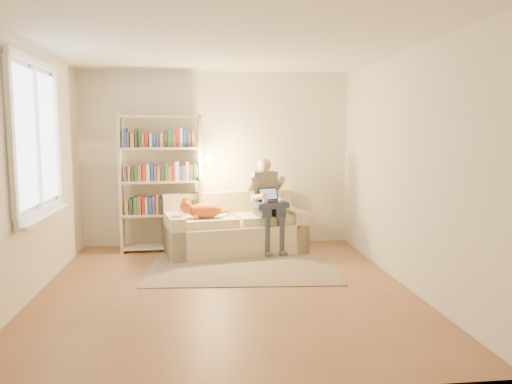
{
  "coord_description": "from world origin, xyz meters",
  "views": [
    {
      "loc": [
        -0.26,
        -5.31,
        1.71
      ],
      "look_at": [
        0.45,
        1.0,
        0.94
      ],
      "focal_mm": 35.0,
      "sensor_mm": 36.0,
      "label": 1
    }
  ],
  "objects": [
    {
      "name": "laptop",
      "position": [
        0.66,
        1.58,
        0.78
      ],
      "size": [
        0.31,
        0.3,
        0.22
      ],
      "rotation": [
        0.0,
        0.0,
        0.21
      ],
      "color": "black",
      "rests_on": "blanket"
    },
    {
      "name": "rug",
      "position": [
        0.25,
        0.7,
        0.01
      ],
      "size": [
        2.43,
        1.54,
        0.01
      ],
      "primitive_type": "cube",
      "rotation": [
        0.0,
        0.0,
        -0.07
      ],
      "color": "gray",
      "rests_on": "floor"
    },
    {
      "name": "wall_front",
      "position": [
        0.0,
        -2.25,
        1.3
      ],
      "size": [
        4.0,
        0.02,
        2.6
      ],
      "primitive_type": "cube",
      "color": "silver",
      "rests_on": "floor"
    },
    {
      "name": "person",
      "position": [
        0.69,
        1.69,
        0.76
      ],
      "size": [
        0.46,
        0.62,
        1.33
      ],
      "rotation": [
        0.0,
        0.0,
        0.21
      ],
      "color": "gray",
      "rests_on": "sofa"
    },
    {
      "name": "blanket",
      "position": [
        0.66,
        1.57,
        0.69
      ],
      "size": [
        0.52,
        0.46,
        0.08
      ],
      "primitive_type": "cube",
      "rotation": [
        0.0,
        0.0,
        0.21
      ],
      "color": "#293048",
      "rests_on": "person"
    },
    {
      "name": "wall_right",
      "position": [
        2.0,
        0.0,
        1.3
      ],
      "size": [
        0.02,
        4.5,
        2.6
      ],
      "primitive_type": "cube",
      "color": "silver",
      "rests_on": "floor"
    },
    {
      "name": "window",
      "position": [
        -1.95,
        0.2,
        1.38
      ],
      "size": [
        0.12,
        1.52,
        1.69
      ],
      "color": "white",
      "rests_on": "wall_left"
    },
    {
      "name": "floor",
      "position": [
        0.0,
        0.0,
        0.0
      ],
      "size": [
        4.5,
        4.5,
        0.0
      ],
      "primitive_type": "plane",
      "color": "brown",
      "rests_on": "ground"
    },
    {
      "name": "bookshelf",
      "position": [
        -0.81,
        1.9,
        1.08
      ],
      "size": [
        1.3,
        0.35,
        1.95
      ],
      "rotation": [
        0.0,
        0.0,
        0.05
      ],
      "color": "beige",
      "rests_on": "floor"
    },
    {
      "name": "wall_left",
      "position": [
        -2.0,
        0.0,
        1.3
      ],
      "size": [
        0.02,
        4.5,
        2.6
      ],
      "primitive_type": "cube",
      "color": "silver",
      "rests_on": "floor"
    },
    {
      "name": "wall_back",
      "position": [
        0.0,
        2.25,
        1.3
      ],
      "size": [
        4.0,
        0.02,
        2.6
      ],
      "primitive_type": "cube",
      "color": "silver",
      "rests_on": "floor"
    },
    {
      "name": "ceiling",
      "position": [
        0.0,
        0.0,
        2.6
      ],
      "size": [
        4.0,
        4.5,
        0.02
      ],
      "primitive_type": "cube",
      "color": "white",
      "rests_on": "wall_back"
    },
    {
      "name": "cat",
      "position": [
        -0.22,
        1.52,
        0.64
      ],
      "size": [
        0.69,
        0.35,
        0.26
      ],
      "rotation": [
        0.0,
        0.0,
        0.21
      ],
      "color": "orange",
      "rests_on": "sofa"
    },
    {
      "name": "sofa",
      "position": [
        0.22,
        1.74,
        0.3
      ],
      "size": [
        2.09,
        1.26,
        0.83
      ],
      "rotation": [
        0.0,
        0.0,
        0.21
      ],
      "color": "beige",
      "rests_on": "floor"
    }
  ]
}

